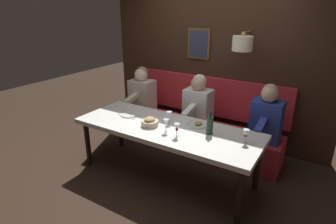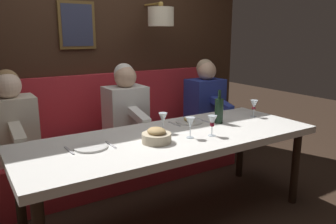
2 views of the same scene
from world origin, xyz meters
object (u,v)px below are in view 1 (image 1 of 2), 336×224
diner_near (198,102)px  wine_glass_2 (166,123)px  dining_table (166,131)px  diner_middle (142,91)px  wine_glass_3 (246,133)px  wine_bottle (210,125)px  wine_glass_0 (177,127)px  diner_nearest (267,115)px  bread_bowl (150,122)px  wine_glass_1 (169,115)px

diner_near → wine_glass_2: (-1.01, -0.06, 0.04)m
dining_table → diner_middle: 1.38m
diner_middle → wine_glass_3: 2.19m
dining_table → wine_bottle: (0.09, -0.56, 0.18)m
wine_glass_0 → wine_glass_3: (0.26, -0.73, 0.00)m
dining_table → wine_bottle: wine_bottle is taller
diner_nearest → bread_bowl: 1.57m
dining_table → bread_bowl: 0.24m
wine_bottle → bread_bowl: size_ratio=1.36×
diner_middle → wine_glass_3: bearing=-111.4°
wine_glass_0 → wine_bottle: (0.27, -0.30, 0.00)m
bread_bowl → wine_glass_0: bearing=-101.4°
diner_middle → wine_bottle: bearing=-116.4°
wine_glass_0 → wine_bottle: 0.40m
diner_near → diner_middle: (0.00, 1.06, 0.00)m
wine_glass_1 → wine_bottle: 0.58m
diner_middle → wine_glass_3: (-0.80, -2.04, 0.04)m
diner_nearest → wine_glass_3: size_ratio=4.82×
dining_table → wine_glass_2: 0.24m
diner_near → wine_bottle: (-0.79, -0.54, 0.04)m
dining_table → wine_glass_0: bearing=-125.0°
dining_table → wine_glass_2: (-0.13, -0.08, 0.18)m
wine_glass_2 → wine_glass_3: 0.94m
diner_nearest → bread_bowl: bearing=128.3°
wine_glass_0 → wine_glass_2: 0.18m
dining_table → diner_near: diner_near is taller
wine_glass_2 → wine_glass_3: bearing=-76.8°
bread_bowl → diner_near: bearing=-12.2°
wine_glass_3 → bread_bowl: (-0.17, 1.19, -0.07)m
diner_middle → wine_glass_1: (-0.78, -1.02, 0.04)m
wine_glass_0 → bread_bowl: size_ratio=0.75×
dining_table → wine_glass_0: size_ratio=14.71×
wine_glass_0 → wine_glass_3: same height
wine_bottle → wine_glass_0: bearing=131.7°
wine_glass_0 → bread_bowl: (0.09, 0.45, -0.07)m
dining_table → wine_glass_3: bearing=-85.3°
wine_glass_3 → bread_bowl: 1.20m
dining_table → diner_nearest: diner_nearest is taller
wine_glass_3 → wine_bottle: (0.01, 0.43, 0.00)m
wine_glass_1 → wine_bottle: wine_bottle is taller
wine_glass_1 → wine_glass_2: 0.26m
dining_table → wine_glass_1: (0.10, 0.02, 0.18)m
wine_glass_1 → wine_glass_3: 1.01m
bread_bowl → wine_glass_2: bearing=-98.9°
diner_middle → wine_glass_2: size_ratio=4.82×
wine_glass_0 → wine_glass_3: size_ratio=1.00×
dining_table → diner_near: 0.89m
diner_middle → bread_bowl: (-0.97, -0.85, -0.03)m
diner_near → wine_glass_0: bearing=-167.2°
wine_glass_0 → wine_glass_3: bearing=-70.4°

